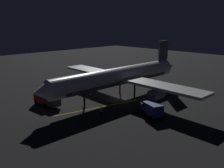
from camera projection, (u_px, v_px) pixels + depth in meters
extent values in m
cube|color=black|center=(118.00, 98.00, 53.55)|extent=(180.00, 180.00, 0.20)
cube|color=gold|center=(113.00, 105.00, 49.14)|extent=(6.07, 24.00, 0.01)
cylinder|color=white|center=(119.00, 76.00, 52.34)|extent=(4.61, 33.77, 3.79)
cube|color=#4C4C56|center=(119.00, 81.00, 52.59)|extent=(4.29, 28.71, 0.68)
cone|color=white|center=(42.00, 92.00, 40.43)|extent=(3.79, 3.12, 3.72)
cone|color=white|center=(168.00, 66.00, 64.62)|extent=(3.52, 4.63, 3.41)
cube|color=#4C4C56|center=(163.00, 50.00, 61.77)|extent=(0.45, 3.61, 4.92)
cube|color=white|center=(164.00, 87.00, 46.10)|extent=(17.47, 5.22, 0.50)
cylinder|color=slate|center=(156.00, 94.00, 46.26)|extent=(2.18, 3.25, 2.10)
cube|color=white|center=(94.00, 71.00, 61.09)|extent=(17.47, 5.22, 0.50)
cylinder|color=slate|center=(92.00, 78.00, 60.02)|extent=(2.18, 3.25, 2.10)
cylinder|color=black|center=(84.00, 100.00, 47.03)|extent=(0.37, 0.37, 2.96)
cylinder|color=black|center=(135.00, 91.00, 53.33)|extent=(0.37, 0.37, 2.96)
cylinder|color=black|center=(120.00, 87.00, 56.56)|extent=(0.37, 0.37, 2.96)
cube|color=maroon|center=(44.00, 98.00, 48.65)|extent=(4.75, 2.45, 2.05)
cube|color=#38383D|center=(54.00, 102.00, 46.67)|extent=(1.95, 2.13, 1.50)
cylinder|color=black|center=(50.00, 104.00, 47.87)|extent=(1.07, 2.37, 0.90)
cylinder|color=black|center=(40.00, 101.00, 49.93)|extent=(1.07, 2.37, 0.90)
cube|color=navy|center=(153.00, 109.00, 42.45)|extent=(4.12, 3.25, 2.01)
cube|color=#38383D|center=(145.00, 106.00, 44.92)|extent=(2.39, 2.50, 1.50)
cylinder|color=black|center=(149.00, 112.00, 43.82)|extent=(1.66, 2.48, 0.90)
cylinder|color=black|center=(157.00, 117.00, 41.57)|extent=(1.66, 2.48, 0.90)
cylinder|color=black|center=(101.00, 113.00, 43.16)|extent=(0.32, 0.32, 0.85)
cylinder|color=yellow|center=(101.00, 109.00, 42.98)|extent=(0.40, 0.40, 0.65)
sphere|color=tan|center=(101.00, 107.00, 42.87)|extent=(0.24, 0.24, 0.24)
cone|color=#EA590F|center=(113.00, 115.00, 42.65)|extent=(0.36, 0.36, 0.55)
cube|color=black|center=(113.00, 117.00, 42.72)|extent=(0.50, 0.50, 0.03)
cone|color=#EA590F|center=(114.00, 108.00, 46.44)|extent=(0.36, 0.36, 0.55)
cube|color=black|center=(114.00, 109.00, 46.51)|extent=(0.50, 0.50, 0.03)
cone|color=#EA590F|center=(90.00, 94.00, 55.36)|extent=(0.36, 0.36, 0.55)
cube|color=black|center=(90.00, 95.00, 55.42)|extent=(0.50, 0.50, 0.03)
cone|color=#EA590F|center=(84.00, 107.00, 47.03)|extent=(0.36, 0.36, 0.55)
cube|color=black|center=(84.00, 108.00, 47.09)|extent=(0.50, 0.50, 0.03)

